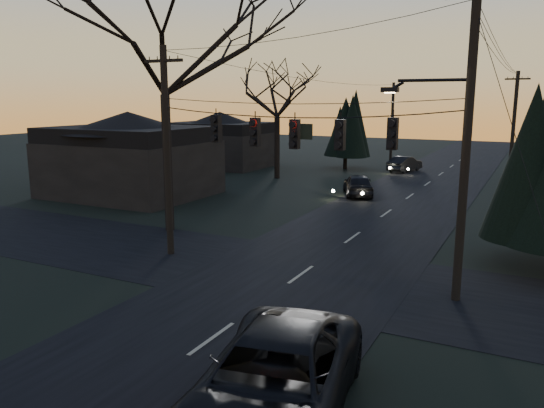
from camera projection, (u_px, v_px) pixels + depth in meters
The scene contains 15 objects.
main_road at pixel (376, 220), 28.44m from camera, with size 8.00×120.00×0.02m, color black.
cross_road at pixel (301, 275), 19.70m from camera, with size 60.00×7.00×0.02m, color black.
utility_pole_right at pixel (455, 300), 17.26m from camera, with size 5.00×0.30×10.00m, color black, non-canonical shape.
utility_pole_left at pixel (171, 254), 22.36m from camera, with size 1.80×0.30×8.50m, color black, non-canonical shape.
utility_pole_far_r at pixel (509, 182), 41.74m from camera, with size 1.80×0.30×8.50m, color black, non-canonical shape.
utility_pole_far_l at pixel (390, 163), 53.84m from camera, with size 0.30×0.30×8.00m, color black, non-canonical shape.
span_signal_assembly at pixel (296, 132), 18.78m from camera, with size 11.50×0.44×1.56m.
bare_tree_left at pixel (163, 37), 24.60m from camera, with size 10.35×10.35×13.25m.
bare_tree_dist at pixel (277, 91), 42.23m from camera, with size 7.77×7.77×10.03m.
evergreen_dist at pixel (346, 127), 48.71m from camera, with size 3.90×3.90×6.54m.
house_left_near at pixel (130, 154), 35.45m from camera, with size 10.00×8.00×5.60m.
house_left_far at pixel (220, 139), 50.81m from camera, with size 9.00×7.00×5.20m.
suv_near at pixel (274, 382), 10.60m from camera, with size 2.90×6.28×1.75m, color black.
sedan_oncoming_a at pixel (358, 185), 35.58m from camera, with size 1.76×4.36×1.49m, color black.
sedan_oncoming_b at pixel (405, 164), 47.35m from camera, with size 1.44×4.13×1.36m, color black.
Camera 1 is at (7.56, -7.25, 6.44)m, focal length 35.00 mm.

